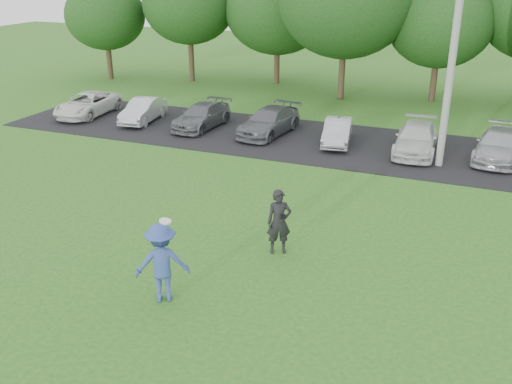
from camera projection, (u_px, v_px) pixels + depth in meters
ground at (203, 290)px, 14.11m from camera, size 100.00×100.00×0.00m
parking_lot at (336, 143)px, 25.25m from camera, size 32.00×6.50×0.03m
utility_pole at (454, 45)px, 20.80m from camera, size 0.28×0.28×9.36m
frisbee_player at (162, 262)px, 13.38m from camera, size 1.48×1.29×2.30m
camera_bystander at (279, 222)px, 15.61m from camera, size 0.80×0.70×1.85m
parked_cars at (331, 130)px, 25.12m from camera, size 28.47×4.71×1.23m
tree_row at (413, 12)px, 31.24m from camera, size 42.39×9.85×8.64m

